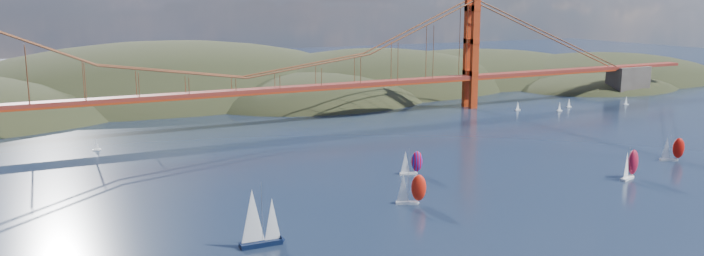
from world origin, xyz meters
The scene contains 12 objects.
headlands centered at (44.95, 278.29, -12.46)m, with size 725.00×225.00×96.00m.
bridge centered at (-1.75, 180.00, 32.23)m, with size 552.00×12.00×55.00m.
sloop_navy centered at (-43.20, 38.82, 6.74)m, with size 9.83×5.58×15.28m.
racer_0 centered at (5.01, 50.98, 4.52)m, with size 8.48×6.33×9.56m.
racer_1 centered at (80.31, 42.53, 4.86)m, with size 9.19×5.66×10.28m.
racer_2 centered at (113.31, 53.28, 4.36)m, with size 8.17×6.17×9.22m.
racer_rwb centered at (21.98, 78.31, 4.07)m, with size 7.69×4.54×8.62m.
distant_boat_3 centered at (-64.29, 160.76, 2.41)m, with size 3.00×2.00×4.70m.
distant_boat_4 centered at (136.18, 161.47, 2.41)m, with size 3.00×2.00×4.70m.
distant_boat_5 centered at (153.15, 150.09, 2.41)m, with size 3.00×2.00×4.70m.
distant_boat_6 centered at (166.31, 157.22, 2.41)m, with size 3.00×2.00×4.70m.
distant_boat_7 centered at (199.27, 149.76, 2.41)m, with size 3.00×2.00×4.70m.
Camera 1 is at (-91.64, -104.50, 56.63)m, focal length 35.00 mm.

